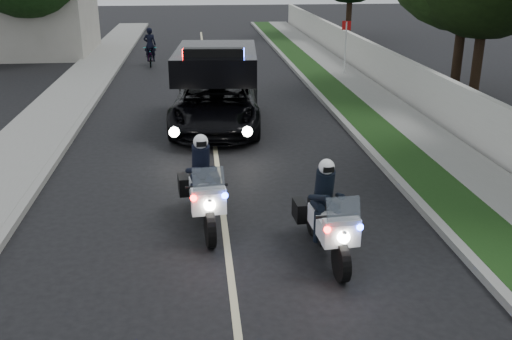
{
  "coord_description": "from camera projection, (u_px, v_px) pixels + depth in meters",
  "views": [
    {
      "loc": [
        -0.45,
        -6.73,
        4.91
      ],
      "look_at": [
        0.65,
        3.88,
        1.0
      ],
      "focal_mm": 40.71,
      "sensor_mm": 36.0,
      "label": 1
    }
  ],
  "objects": [
    {
      "name": "cyclist",
      "position": [
        151.0,
        65.0,
        28.14
      ],
      "size": [
        0.59,
        0.4,
        1.6
      ],
      "primitive_type": "imported",
      "rotation": [
        0.0,
        0.0,
        3.11
      ],
      "color": "black",
      "rests_on": "ground"
    },
    {
      "name": "tree_right_d",
      "position": [
        453.0,
        93.0,
        22.47
      ],
      "size": [
        6.41,
        6.41,
        10.67
      ],
      "primitive_type": null,
      "rotation": [
        0.0,
        0.0,
        0.0
      ],
      "color": "#224015",
      "rests_on": "ground"
    },
    {
      "name": "sidewalk_right",
      "position": [
        410.0,
        124.0,
        17.92
      ],
      "size": [
        1.4,
        60.0,
        0.16
      ],
      "primitive_type": "cube",
      "color": "gray",
      "rests_on": "ground"
    },
    {
      "name": "police_moto_right",
      "position": [
        325.0,
        255.0,
        10.2
      ],
      "size": [
        0.85,
        2.09,
        1.74
      ],
      "primitive_type": null,
      "rotation": [
        0.0,
        0.0,
        0.07
      ],
      "color": "silver",
      "rests_on": "ground"
    },
    {
      "name": "curb_left",
      "position": [
        73.0,
        134.0,
        16.94
      ],
      "size": [
        0.2,
        60.0,
        0.15
      ],
      "primitive_type": "cube",
      "color": "gray",
      "rests_on": "ground"
    },
    {
      "name": "police_moto_left",
      "position": [
        204.0,
        225.0,
        11.34
      ],
      "size": [
        0.96,
        2.19,
        1.81
      ],
      "primitive_type": null,
      "rotation": [
        0.0,
        0.0,
        0.1
      ],
      "color": "white",
      "rests_on": "ground"
    },
    {
      "name": "property_wall",
      "position": [
        444.0,
        102.0,
        17.79
      ],
      "size": [
        0.22,
        60.0,
        1.5
      ],
      "primitive_type": "cube",
      "color": "beige",
      "rests_on": "ground"
    },
    {
      "name": "tree_left_near",
      "position": [
        37.0,
        62.0,
        29.04
      ],
      "size": [
        6.58,
        6.58,
        9.87
      ],
      "primitive_type": null,
      "rotation": [
        0.0,
        0.0,
        -0.12
      ],
      "color": "#1A3E14",
      "rests_on": "ground"
    },
    {
      "name": "ground",
      "position": [
        238.0,
        335.0,
        8.02
      ],
      "size": [
        120.0,
        120.0,
        0.0
      ],
      "primitive_type": "plane",
      "color": "black",
      "rests_on": "ground"
    },
    {
      "name": "bicycle",
      "position": [
        151.0,
        65.0,
        28.14
      ],
      "size": [
        0.75,
        1.85,
        0.95
      ],
      "primitive_type": "imported",
      "rotation": [
        0.0,
        0.0,
        0.06
      ],
      "color": "black",
      "rests_on": "ground"
    },
    {
      "name": "tree_right_e",
      "position": [
        348.0,
        37.0,
        38.22
      ],
      "size": [
        6.21,
        6.21,
        9.98
      ],
      "primitive_type": null,
      "rotation": [
        0.0,
        0.0,
        0.04
      ],
      "color": "black",
      "rests_on": "ground"
    },
    {
      "name": "police_suv",
      "position": [
        217.0,
        126.0,
        17.99
      ],
      "size": [
        3.03,
        5.8,
        2.73
      ],
      "primitive_type": "imported",
      "rotation": [
        0.0,
        0.0,
        -0.08
      ],
      "color": "black",
      "rests_on": "ground"
    },
    {
      "name": "curb_right",
      "position": [
        347.0,
        126.0,
        17.73
      ],
      "size": [
        0.2,
        60.0,
        0.15
      ],
      "primitive_type": "cube",
      "color": "gray",
      "rests_on": "ground"
    },
    {
      "name": "lane_marking",
      "position": [
        213.0,
        132.0,
        17.36
      ],
      "size": [
        0.12,
        50.0,
        0.01
      ],
      "primitive_type": "cube",
      "color": "#BFB78C",
      "rests_on": "ground"
    },
    {
      "name": "grass_verge",
      "position": [
        370.0,
        125.0,
        17.8
      ],
      "size": [
        1.2,
        60.0,
        0.16
      ],
      "primitive_type": "cube",
      "color": "#193814",
      "rests_on": "ground"
    },
    {
      "name": "sign_post",
      "position": [
        344.0,
        77.0,
        25.41
      ],
      "size": [
        0.49,
        0.49,
        2.47
      ],
      "primitive_type": null,
      "rotation": [
        0.0,
        0.0,
        -0.34
      ],
      "color": "#AE220C",
      "rests_on": "ground"
    },
    {
      "name": "sidewalk_left",
      "position": [
        34.0,
        135.0,
        16.83
      ],
      "size": [
        2.0,
        60.0,
        0.16
      ],
      "primitive_type": "cube",
      "color": "gray",
      "rests_on": "ground"
    },
    {
      "name": "tree_right_c",
      "position": [
        473.0,
        97.0,
        21.73
      ],
      "size": [
        7.78,
        7.78,
        9.94
      ],
      "primitive_type": null,
      "rotation": [
        0.0,
        0.0,
        0.39
      ],
      "color": "black",
      "rests_on": "ground"
    },
    {
      "name": "tree_left_far",
      "position": [
        22.0,
        54.0,
        31.52
      ],
      "size": [
        6.2,
        6.2,
        8.38
      ],
      "primitive_type": null,
      "rotation": [
        0.0,
        0.0,
        0.27
      ],
      "color": "#133510",
      "rests_on": "ground"
    }
  ]
}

